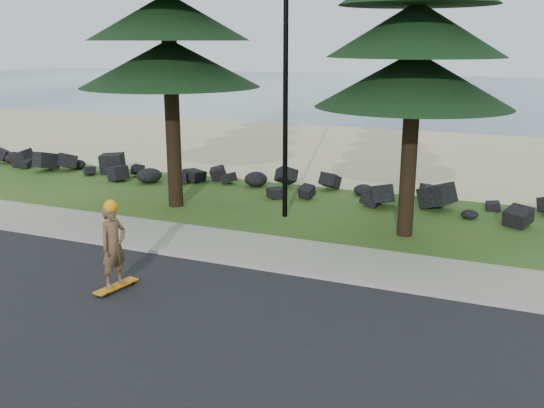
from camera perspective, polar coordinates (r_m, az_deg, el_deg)
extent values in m
plane|color=#234F18|center=(14.59, -3.46, -4.39)|extent=(160.00, 160.00, 0.00)
cube|color=black|center=(11.06, -14.04, -11.41)|extent=(160.00, 7.00, 0.02)
cube|color=#9D978D|center=(13.82, -5.12, -5.33)|extent=(160.00, 0.20, 0.10)
cube|color=#9F9B85|center=(14.75, -3.12, -4.01)|extent=(160.00, 2.00, 0.08)
cube|color=#CABB87|center=(27.93, 9.86, 4.86)|extent=(160.00, 15.00, 0.01)
cube|color=#3E5B77|center=(63.79, 17.59, 10.04)|extent=(160.00, 58.00, 0.01)
cylinder|color=black|center=(16.70, 1.29, 12.14)|extent=(0.14, 0.14, 8.00)
cube|color=orange|center=(12.67, -14.44, -7.48)|extent=(0.42, 1.03, 0.03)
imported|color=brown|center=(12.38, -14.70, -3.82)|extent=(0.50, 0.67, 1.68)
sphere|color=orange|center=(12.15, -14.95, -0.22)|extent=(0.27, 0.27, 0.27)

